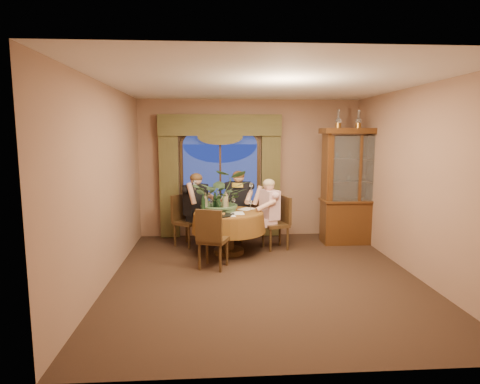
{
  "coord_description": "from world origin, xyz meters",
  "views": [
    {
      "loc": [
        -0.74,
        -5.72,
        2.09
      ],
      "look_at": [
        -0.28,
        1.19,
        1.1
      ],
      "focal_mm": 30.0,
      "sensor_mm": 36.0,
      "label": 1
    }
  ],
  "objects": [
    {
      "name": "window",
      "position": [
        -0.6,
        2.43,
        1.3
      ],
      "size": [
        1.62,
        0.1,
        1.32
      ],
      "primitive_type": null,
      "color": "navy",
      "rests_on": "wall_back"
    },
    {
      "name": "swag_valance",
      "position": [
        -0.6,
        2.35,
        2.28
      ],
      "size": [
        2.45,
        0.16,
        0.42
      ],
      "primitive_type": null,
      "color": "#433E1F",
      "rests_on": "wall_back"
    },
    {
      "name": "wall_back",
      "position": [
        0.0,
        2.5,
        1.4
      ],
      "size": [
        4.5,
        0.0,
        4.5
      ],
      "primitive_type": "plane",
      "rotation": [
        1.57,
        0.0,
        0.0
      ],
      "color": "#825E49",
      "rests_on": "ground"
    },
    {
      "name": "drapery_right",
      "position": [
        0.43,
        2.38,
        1.18
      ],
      "size": [
        0.38,
        0.14,
        2.32
      ],
      "primitive_type": "cube",
      "color": "#433E1F",
      "rests_on": "floor"
    },
    {
      "name": "wine_bottle_2",
      "position": [
        -0.66,
        1.16,
        0.92
      ],
      "size": [
        0.07,
        0.07,
        0.33
      ],
      "primitive_type": "cylinder",
      "color": "black",
      "rests_on": "dining_table"
    },
    {
      "name": "tasting_paper_2",
      "position": [
        -0.49,
        0.89,
        0.75
      ],
      "size": [
        0.22,
        0.31,
        0.0
      ],
      "primitive_type": "cube",
      "rotation": [
        0.0,
        0.0,
        0.03
      ],
      "color": "white",
      "rests_on": "dining_table"
    },
    {
      "name": "drapery_left",
      "position": [
        -1.63,
        2.38,
        1.18
      ],
      "size": [
        0.38,
        0.14,
        2.32
      ],
      "primitive_type": "cube",
      "color": "#433E1F",
      "rests_on": "floor"
    },
    {
      "name": "chair_back",
      "position": [
        -1.24,
        1.74,
        0.48
      ],
      "size": [
        0.59,
        0.59,
        0.96
      ],
      "primitive_type": "cube",
      "rotation": [
        0.0,
        0.0,
        -2.19
      ],
      "color": "black",
      "rests_on": "floor"
    },
    {
      "name": "wine_bottle_0",
      "position": [
        -0.92,
        1.09,
        0.92
      ],
      "size": [
        0.07,
        0.07,
        0.33
      ],
      "primitive_type": "cylinder",
      "color": "black",
      "rests_on": "dining_table"
    },
    {
      "name": "person_pink",
      "position": [
        0.29,
        1.49,
        0.65
      ],
      "size": [
        0.56,
        0.59,
        1.3
      ],
      "primitive_type": null,
      "rotation": [
        0.0,
        0.0,
        -4.35
      ],
      "color": "beige",
      "rests_on": "floor"
    },
    {
      "name": "centerpiece_plant",
      "position": [
        -0.6,
        1.31,
        1.38
      ],
      "size": [
        1.0,
        1.11,
        0.86
      ],
      "primitive_type": "imported",
      "color": "#3F5E3B",
      "rests_on": "dining_table"
    },
    {
      "name": "cheese_platter",
      "position": [
        -0.63,
        0.85,
        0.76
      ],
      "size": [
        0.39,
        0.39,
        0.02
      ],
      "primitive_type": "cylinder",
      "color": "black",
      "rests_on": "dining_table"
    },
    {
      "name": "oil_lamp_right",
      "position": [
        2.37,
        1.75,
        2.38
      ],
      "size": [
        0.11,
        0.11,
        0.34
      ],
      "primitive_type": null,
      "color": "#A5722D",
      "rests_on": "china_cabinet"
    },
    {
      "name": "wine_glass_person_scarf",
      "position": [
        -0.37,
        1.61,
        0.84
      ],
      "size": [
        0.07,
        0.07,
        0.18
      ],
      "primitive_type": null,
      "color": "silver",
      "rests_on": "dining_table"
    },
    {
      "name": "wall_right",
      "position": [
        2.25,
        0.0,
        1.4
      ],
      "size": [
        0.0,
        5.0,
        5.0
      ],
      "primitive_type": "plane",
      "rotation": [
        1.57,
        0.0,
        -1.57
      ],
      "color": "#825E49",
      "rests_on": "ground"
    },
    {
      "name": "oil_lamp_left",
      "position": [
        1.61,
        1.75,
        2.38
      ],
      "size": [
        0.11,
        0.11,
        0.34
      ],
      "primitive_type": null,
      "color": "#A5722D",
      "rests_on": "china_cabinet"
    },
    {
      "name": "wine_bottle_3",
      "position": [
        -0.88,
        1.27,
        0.92
      ],
      "size": [
        0.07,
        0.07,
        0.33
      ],
      "primitive_type": "cylinder",
      "color": "tan",
      "rests_on": "dining_table"
    },
    {
      "name": "chair_front_left",
      "position": [
        -0.75,
        0.42,
        0.48
      ],
      "size": [
        0.54,
        0.54,
        0.96
      ],
      "primitive_type": "cube",
      "rotation": [
        0.0,
        0.0,
        -0.34
      ],
      "color": "black",
      "rests_on": "floor"
    },
    {
      "name": "stoneware_vase",
      "position": [
        -0.54,
        1.3,
        0.88
      ],
      "size": [
        0.14,
        0.14,
        0.26
      ],
      "primitive_type": null,
      "color": "#9D8B67",
      "rests_on": "dining_table"
    },
    {
      "name": "tasting_paper_0",
      "position": [
        -0.33,
        1.04,
        0.75
      ],
      "size": [
        0.22,
        0.31,
        0.0
      ],
      "primitive_type": "cube",
      "rotation": [
        0.0,
        0.0,
        0.04
      ],
      "color": "white",
      "rests_on": "dining_table"
    },
    {
      "name": "tasting_paper_1",
      "position": [
        -0.14,
        1.42,
        0.75
      ],
      "size": [
        0.35,
        0.36,
        0.0
      ],
      "primitive_type": "cube",
      "rotation": [
        0.0,
        0.0,
        -0.7
      ],
      "color": "white",
      "rests_on": "dining_table"
    },
    {
      "name": "oil_lamp_center",
      "position": [
        1.99,
        1.75,
        2.38
      ],
      "size": [
        0.11,
        0.11,
        0.34
      ],
      "primitive_type": null,
      "color": "#A5722D",
      "rests_on": "china_cabinet"
    },
    {
      "name": "wine_glass_person_pink",
      "position": [
        -0.08,
        1.35,
        0.84
      ],
      "size": [
        0.07,
        0.07,
        0.18
      ],
      "primitive_type": null,
      "color": "silver",
      "rests_on": "dining_table"
    },
    {
      "name": "person_scarf",
      "position": [
        -0.25,
        2.05,
        0.7
      ],
      "size": [
        0.6,
        0.58,
        1.4
      ],
      "primitive_type": null,
      "rotation": [
        0.0,
        0.0,
        -3.41
      ],
      "color": "black",
      "rests_on": "floor"
    },
    {
      "name": "wine_bottle_1",
      "position": [
        -0.71,
        1.35,
        0.92
      ],
      "size": [
        0.07,
        0.07,
        0.33
      ],
      "primitive_type": "cylinder",
      "color": "black",
      "rests_on": "dining_table"
    },
    {
      "name": "chair_right",
      "position": [
        0.39,
        1.43,
        0.48
      ],
      "size": [
        0.52,
        0.52,
        0.96
      ],
      "primitive_type": "cube",
      "rotation": [
        0.0,
        0.0,
        -4.45
      ],
      "color": "black",
      "rests_on": "floor"
    },
    {
      "name": "person_back",
      "position": [
        -1.08,
        1.78,
        0.69
      ],
      "size": [
        0.67,
        0.67,
        1.39
      ],
      "primitive_type": null,
      "rotation": [
        0.0,
        0.0,
        -2.34
      ],
      "color": "black",
      "rests_on": "floor"
    },
    {
      "name": "wine_bottle_4",
      "position": [
        -0.66,
        1.28,
        0.92
      ],
      "size": [
        0.07,
        0.07,
        0.33
      ],
      "primitive_type": "cylinder",
      "color": "tan",
      "rests_on": "dining_table"
    },
    {
      "name": "china_cabinet",
      "position": [
        1.99,
        1.75,
        1.11
      ],
      "size": [
        1.37,
        0.54,
        2.21
      ],
      "primitive_type": "cube",
      "color": "#391E0D",
      "rests_on": "floor"
    },
    {
      "name": "floor",
      "position": [
        0.0,
        0.0,
        0.0
      ],
      "size": [
        5.0,
        5.0,
        0.0
      ],
      "primitive_type": "plane",
      "color": "black",
      "rests_on": "ground"
    },
    {
      "name": "ceiling",
      "position": [
        0.0,
        0.0,
        2.8
      ],
      "size": [
        5.0,
        5.0,
        0.0
      ],
      "primitive_type": "plane",
      "rotation": [
        3.14,
        0.0,
        0.0
      ],
      "color": "white",
      "rests_on": "wall_back"
    },
    {
      "name": "olive_bowl",
      "position": [
        -0.46,
        1.18,
        0.78
      ],
      "size": [
        0.16,
        0.16,
        0.05
      ],
      "primitive_type": "imported",
      "color": "#485227",
      "rests_on": "dining_table"
    },
    {
      "name": "arched_transom",
      "position": [
        -0.6,
        2.43,
        2.08
      ],
      "size": [
        1.6,
        0.06,
        0.44
      ],
      "primitive_type": null,
      "color": "navy",
      "rests_on": "wall_back"
    },
    {
      "name": "dining_table",
      "position": [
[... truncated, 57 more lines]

